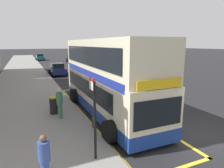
{
  "coord_description": "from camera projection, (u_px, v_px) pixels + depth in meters",
  "views": [
    {
      "loc": [
        -6.9,
        -6.16,
        4.17
      ],
      "look_at": [
        -1.47,
        6.0,
        1.42
      ],
      "focal_mm": 31.64,
      "sensor_mm": 36.0,
      "label": 1
    }
  ],
  "objects": [
    {
      "name": "parked_car_teal_distant",
      "position": [
        40.0,
        57.0,
        49.59
      ],
      "size": [
        2.09,
        4.2,
        1.62
      ],
      "rotation": [
        0.0,
        0.0,
        -0.04
      ],
      "color": "#196066",
      "rests_on": "ground"
    },
    {
      "name": "litter_bin",
      "position": [
        54.0,
        105.0,
        11.45
      ],
      "size": [
        0.49,
        0.49,
        1.01
      ],
      "color": "black",
      "rests_on": "pavement_near"
    },
    {
      "name": "double_decker_bus",
      "position": [
        107.0,
        79.0,
        11.82
      ],
      "size": [
        3.19,
        10.19,
        4.4
      ],
      "color": "beige",
      "rests_on": "ground"
    },
    {
      "name": "bus_stop_sign",
      "position": [
        94.0,
        113.0,
        6.79
      ],
      "size": [
        0.09,
        0.51,
        2.87
      ],
      "color": "black",
      "rests_on": "pavement_near"
    },
    {
      "name": "pedestrian_further_back",
      "position": [
        60.0,
        102.0,
        10.65
      ],
      "size": [
        0.34,
        0.34,
        1.67
      ],
      "color": "#3F724C",
      "rests_on": "pavement_near"
    },
    {
      "name": "parked_car_black_far",
      "position": [
        72.0,
        59.0,
        44.0
      ],
      "size": [
        2.09,
        4.2,
        1.62
      ],
      "rotation": [
        0.0,
        0.0,
        -0.03
      ],
      "color": "black",
      "rests_on": "ground"
    },
    {
      "name": "pavement_near",
      "position": [
        24.0,
        67.0,
        34.92
      ],
      "size": [
        6.0,
        76.0,
        0.14
      ],
      "primitive_type": "cube",
      "color": "gray",
      "rests_on": "ground"
    },
    {
      "name": "parked_car_navy_behind",
      "position": [
        57.0,
        69.0,
        26.29
      ],
      "size": [
        2.09,
        4.2,
        1.62
      ],
      "rotation": [
        0.0,
        0.0,
        0.05
      ],
      "color": "navy",
      "rests_on": "ground"
    },
    {
      "name": "pedestrian_waiting_near_sign",
      "position": [
        44.0,
        158.0,
        5.6
      ],
      "size": [
        0.34,
        0.34,
        1.54
      ],
      "color": "#33478C",
      "rests_on": "pavement_near"
    },
    {
      "name": "bus_bay_markings",
      "position": [
        105.0,
        110.0,
        12.53
      ],
      "size": [
        3.15,
        13.25,
        0.01
      ],
      "color": "yellow",
      "rests_on": "ground"
    },
    {
      "name": "ground_plane",
      "position": [
        64.0,
        66.0,
        37.73
      ],
      "size": [
        260.0,
        260.0,
        0.0
      ],
      "primitive_type": "plane",
      "color": "black"
    }
  ]
}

